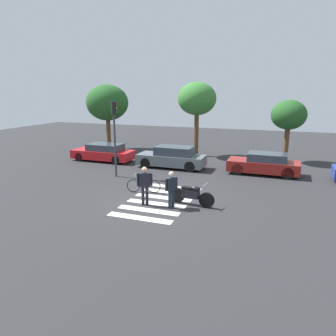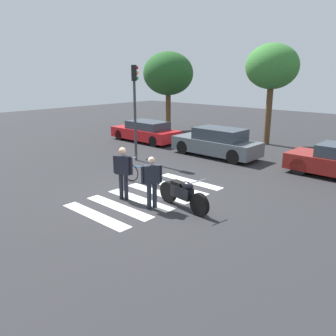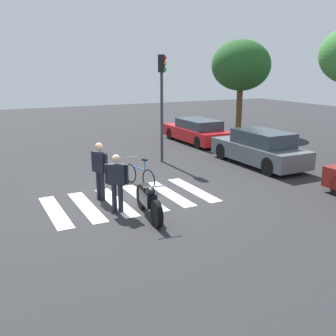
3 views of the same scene
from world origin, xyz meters
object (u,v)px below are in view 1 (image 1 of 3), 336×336
at_px(officer_on_foot, 171,187).
at_px(car_maroon_wagon, 264,164).
at_px(car_red_convertible, 104,153).
at_px(traffic_light_pole, 115,127).
at_px(police_motorcycle, 191,195).
at_px(leaning_bicycle, 144,185).
at_px(car_grey_coupe, 172,158).
at_px(officer_by_motorcycle, 145,183).

height_order(officer_on_foot, car_maroon_wagon, officer_on_foot).
bearing_deg(car_red_convertible, traffic_light_pole, -49.56).
distance_m(police_motorcycle, leaning_bicycle, 2.92).
bearing_deg(car_grey_coupe, traffic_light_pole, -126.26).
distance_m(leaning_bicycle, traffic_light_pole, 4.46).
height_order(officer_on_foot, officer_by_motorcycle, officer_by_motorcycle).
xyz_separation_m(officer_on_foot, car_grey_coupe, (-2.47, 7.06, -0.24)).
xyz_separation_m(police_motorcycle, officer_by_motorcycle, (-1.97, -0.71, 0.55)).
bearing_deg(car_red_convertible, officer_by_motorcycle, -48.13).
xyz_separation_m(police_motorcycle, car_maroon_wagon, (2.68, 6.75, 0.17)).
xyz_separation_m(leaning_bicycle, officer_on_foot, (2.03, -1.52, 0.56)).
bearing_deg(car_grey_coupe, police_motorcycle, -63.49).
distance_m(police_motorcycle, traffic_light_pole, 6.91).
height_order(officer_by_motorcycle, traffic_light_pole, traffic_light_pole).
bearing_deg(car_maroon_wagon, officer_on_foot, -114.91).
bearing_deg(leaning_bicycle, officer_by_motorcycle, -63.75).
relative_size(police_motorcycle, car_red_convertible, 0.47).
distance_m(police_motorcycle, officer_on_foot, 1.07).
xyz_separation_m(officer_on_foot, traffic_light_pole, (-4.87, 3.79, 2.03)).
xyz_separation_m(car_grey_coupe, car_maroon_wagon, (5.89, 0.31, -0.04)).
xyz_separation_m(leaning_bicycle, car_red_convertible, (-5.88, 5.83, 0.24)).
distance_m(car_red_convertible, traffic_light_pole, 5.24).
bearing_deg(leaning_bicycle, police_motorcycle, -18.19).
distance_m(officer_by_motorcycle, traffic_light_pole, 5.66).
height_order(officer_by_motorcycle, car_grey_coupe, officer_by_motorcycle).
bearing_deg(officer_by_motorcycle, leaning_bicycle, 116.25).
bearing_deg(police_motorcycle, car_maroon_wagon, 68.38).
bearing_deg(traffic_light_pole, leaning_bicycle, -38.60).
xyz_separation_m(car_maroon_wagon, traffic_light_pole, (-8.28, -3.57, 2.31)).
relative_size(officer_by_motorcycle, car_red_convertible, 0.39).
xyz_separation_m(officer_on_foot, car_maroon_wagon, (3.42, 7.36, -0.28)).
bearing_deg(traffic_light_pole, car_maroon_wagon, 23.33).
xyz_separation_m(police_motorcycle, leaning_bicycle, (-2.77, 0.91, -0.10)).
bearing_deg(officer_by_motorcycle, car_grey_coupe, 99.85).
bearing_deg(car_grey_coupe, officer_on_foot, -70.71).
relative_size(car_red_convertible, car_grey_coupe, 1.00).
bearing_deg(police_motorcycle, traffic_light_pole, 150.47).
distance_m(car_red_convertible, car_grey_coupe, 5.44).
distance_m(officer_on_foot, car_maroon_wagon, 8.12).
relative_size(officer_by_motorcycle, car_grey_coupe, 0.39).
bearing_deg(officer_on_foot, police_motorcycle, 39.53).
xyz_separation_m(officer_by_motorcycle, traffic_light_pole, (-3.64, 3.88, 1.94)).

